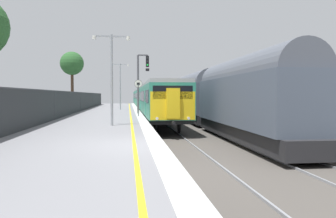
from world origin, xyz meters
The scene contains 8 objects.
ground centered at (2.64, 0.00, -0.61)m, with size 17.40×110.00×1.21m.
commuter_train_at_platform centered at (2.10, 37.82, 1.27)m, with size 2.83×59.51×3.81m.
freight_train_adjacent_track centered at (6.10, 21.20, 1.62)m, with size 2.60×42.43×4.78m.
signal_gantry centered at (0.61, 18.63, 3.30)m, with size 1.10×0.24×5.31m.
speed_limit_sign centered at (0.25, 14.63, 1.80)m, with size 0.59×0.08×2.84m.
platform_lamp_mid centered at (-1.43, 7.09, 2.95)m, with size 2.00×0.20×4.92m.
platform_lamp_far centered at (-1.43, 26.51, 3.12)m, with size 2.00×0.20×5.24m.
background_tree_centre centered at (-8.11, 35.38, 5.88)m, with size 3.21×3.21×7.64m.
Camera 1 is at (-0.55, -10.80, 1.65)m, focal length 34.77 mm.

